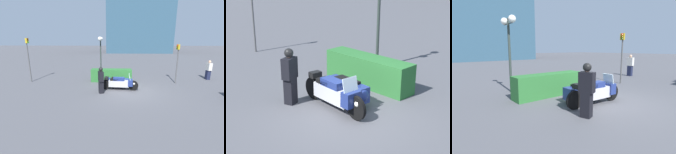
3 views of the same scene
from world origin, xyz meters
The scene contains 7 objects.
ground_plane centered at (0.00, 0.00, 0.00)m, with size 160.00×160.00×0.00m, color #4C4C51.
police_motorcycle centered at (-0.67, 0.49, 0.48)m, with size 2.74×1.28×1.18m.
officer_rider centered at (-1.92, -0.51, 0.93)m, with size 0.44×0.55×1.77m.
hedge_bush_curbside centered at (-1.36, 2.47, 0.53)m, with size 3.43×0.82×1.05m, color #28662D.
twin_lamp_post centered at (-2.45, 4.30, 2.94)m, with size 0.35×1.34×3.76m.
traffic_light_near centered at (3.91, 2.03, 2.09)m, with size 0.22×0.28×3.15m.
pedestrian_bystander centered at (7.28, 3.36, 0.87)m, with size 0.31×0.50×1.73m.
Camera 3 is at (-5.90, -4.25, 2.19)m, focal length 28.00 mm.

